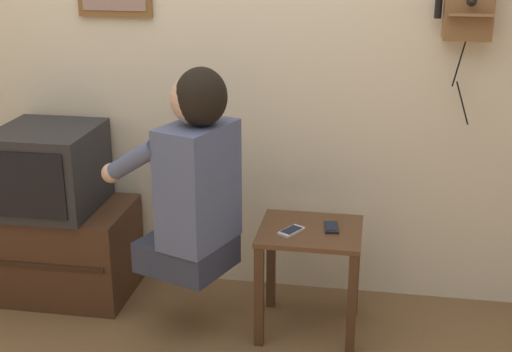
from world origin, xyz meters
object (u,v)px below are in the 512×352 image
(person, at_px, (193,176))
(wall_phone_antique, at_px, (469,4))
(television, at_px, (49,169))
(cell_phone_spare, at_px, (331,227))
(cell_phone_held, at_px, (291,231))

(person, bearing_deg, wall_phone_antique, -46.63)
(person, bearing_deg, television, 93.25)
(wall_phone_antique, bearing_deg, person, -157.44)
(person, bearing_deg, cell_phone_spare, -55.71)
(wall_phone_antique, xyz_separation_m, cell_phone_spare, (-0.53, -0.33, -0.94))
(television, distance_m, cell_phone_spare, 1.38)
(person, distance_m, cell_phone_spare, 0.66)
(cell_phone_held, xyz_separation_m, cell_phone_spare, (0.17, 0.07, 0.00))
(cell_phone_held, distance_m, cell_phone_spare, 0.18)
(person, height_order, television, person)
(television, distance_m, cell_phone_held, 1.22)
(person, distance_m, cell_phone_held, 0.49)
(wall_phone_antique, distance_m, cell_phone_spare, 1.13)
(person, height_order, cell_phone_spare, person)
(cell_phone_held, bearing_deg, television, -157.66)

